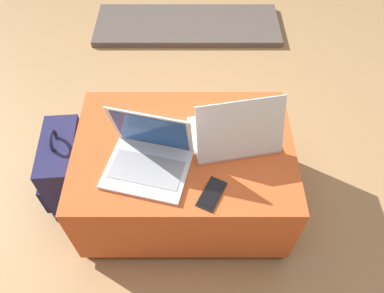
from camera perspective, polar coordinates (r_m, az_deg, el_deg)
The scene contains 7 objects.
ground_plane at distance 1.99m, azimuth -0.96°, elevation -8.07°, with size 14.00×14.00×0.00m, color tan.
ottoman at distance 1.79m, azimuth -1.05°, elevation -4.43°, with size 0.96×0.67×0.46m.
laptop_near at distance 1.52m, azimuth -6.53°, elevation -1.47°, with size 0.38×0.33×0.27m.
laptop_far at distance 1.59m, azimuth 6.71°, elevation 2.08°, with size 0.40×0.32×0.26m.
cell_phone at distance 1.47m, azimuth 3.08°, elevation -7.24°, with size 0.13×0.16×0.01m.
backpack at distance 1.95m, azimuth -18.65°, elevation -3.42°, with size 0.23×0.37×0.48m.
fireplace_hearth at distance 3.03m, azimuth -0.57°, elevation 18.03°, with size 1.40×0.50×0.04m.
Camera 1 is at (0.04, -0.98, 1.73)m, focal length 35.00 mm.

